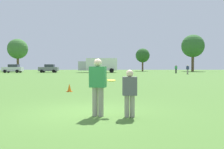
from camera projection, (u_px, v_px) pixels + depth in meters
The scene contains 13 objects.
ground_plane at pixel (89, 112), 8.09m from camera, with size 162.50×162.50×0.00m, color #47702D.
player_thrower at pixel (99, 84), 7.44m from camera, with size 0.54×0.38×1.77m.
player_defender at pixel (131, 91), 7.31m from camera, with size 0.43×0.26×1.43m.
frisbee at pixel (112, 80), 7.65m from camera, with size 0.27×0.27×0.05m.
traffic_cone at pixel (70, 88), 14.48m from camera, with size 0.32×0.32×0.48m.
parked_car_mid_left at pixel (14, 68), 52.76m from camera, with size 4.26×2.33×1.82m.
parked_car_center at pixel (50, 68), 53.61m from camera, with size 4.26×2.33×1.82m.
box_truck at pixel (100, 65), 53.93m from camera, with size 8.58×3.20×3.18m.
bystander_far_jogger at pixel (177, 69), 48.98m from camera, with size 0.53×0.48×1.67m.
bystander_field_marshal at pixel (189, 69), 43.29m from camera, with size 0.44×0.53×1.68m.
tree_west_oak at pixel (19, 49), 65.70m from camera, with size 5.41×5.41×8.79m.
tree_west_maple at pixel (144, 56), 65.94m from camera, with size 3.83×3.83×6.22m.
tree_center_elm at pixel (194, 46), 64.45m from camera, with size 6.03×6.03×9.79m.
Camera 1 is at (0.80, -8.04, 1.56)m, focal length 38.89 mm.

